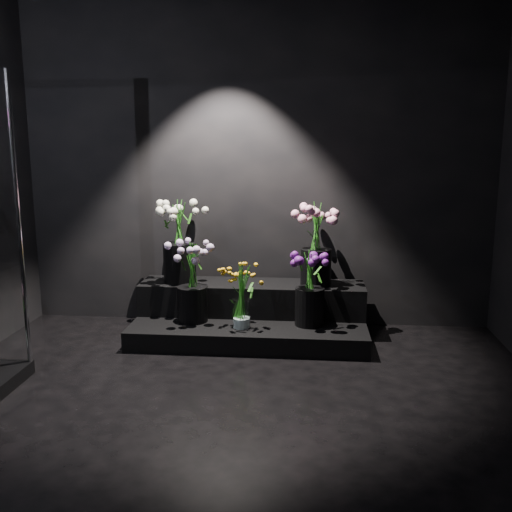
# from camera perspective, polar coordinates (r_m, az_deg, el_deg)

# --- Properties ---
(floor) EXTENTS (4.00, 4.00, 0.00)m
(floor) POSITION_cam_1_polar(r_m,az_deg,el_deg) (3.30, -3.22, -17.13)
(floor) COLOR black
(floor) RESTS_ON ground
(wall_back) EXTENTS (4.00, 0.00, 4.00)m
(wall_back) POSITION_cam_1_polar(r_m,az_deg,el_deg) (4.89, 0.07, 9.30)
(wall_back) COLOR black
(wall_back) RESTS_ON floor
(wall_front) EXTENTS (4.00, 0.00, 4.00)m
(wall_front) POSITION_cam_1_polar(r_m,az_deg,el_deg) (0.99, -21.32, 0.60)
(wall_front) COLOR black
(wall_front) RESTS_ON floor
(display_riser) EXTENTS (1.87, 0.83, 0.42)m
(display_riser) POSITION_cam_1_polar(r_m,az_deg,el_deg) (4.73, -0.53, -5.89)
(display_riser) COLOR black
(display_riser) RESTS_ON floor
(bouquet_orange_bells) EXTENTS (0.28, 0.28, 0.50)m
(bouquet_orange_bells) POSITION_cam_1_polar(r_m,az_deg,el_deg) (4.39, -1.47, -3.98)
(bouquet_orange_bells) COLOR white
(bouquet_orange_bells) RESTS_ON display_riser
(bouquet_lilac) EXTENTS (0.47, 0.47, 0.65)m
(bouquet_lilac) POSITION_cam_1_polar(r_m,az_deg,el_deg) (4.55, -6.42, -1.97)
(bouquet_lilac) COLOR black
(bouquet_lilac) RESTS_ON display_riser
(bouquet_purple) EXTENTS (0.42, 0.42, 0.61)m
(bouquet_purple) POSITION_cam_1_polar(r_m,az_deg,el_deg) (4.46, 5.42, -2.64)
(bouquet_purple) COLOR black
(bouquet_purple) RESTS_ON display_riser
(bouquet_cream_roses) EXTENTS (0.46, 0.46, 0.71)m
(bouquet_cream_roses) POSITION_cam_1_polar(r_m,az_deg,el_deg) (4.78, -7.71, 2.25)
(bouquet_cream_roses) COLOR black
(bouquet_cream_roses) RESTS_ON display_riser
(bouquet_pink_roses) EXTENTS (0.47, 0.47, 0.67)m
(bouquet_pink_roses) POSITION_cam_1_polar(r_m,az_deg,el_deg) (4.67, 6.06, 1.70)
(bouquet_pink_roses) COLOR black
(bouquet_pink_roses) RESTS_ON display_riser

